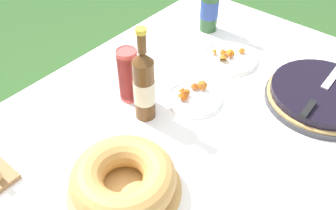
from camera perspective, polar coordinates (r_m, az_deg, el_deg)
The scene contains 10 objects.
garden_table at distance 1.30m, azimuth 3.15°, elevation -5.31°, with size 1.70×1.17×0.78m.
tablecloth at distance 1.26m, azimuth 3.24°, elevation -3.64°, with size 1.71×1.18×0.10m.
berry_tart at distance 1.43m, azimuth 22.35°, elevation 1.36°, with size 0.39×0.39×0.06m.
serving_knife at distance 1.39m, azimuth 22.30°, elevation 1.84°, with size 0.38×0.03×0.01m.
bundt_cake at distance 1.05m, azimuth -6.82°, elevation -11.19°, with size 0.33×0.33×0.10m.
cup_stack at distance 1.30m, azimuth -6.07°, elevation 4.54°, with size 0.07×0.07×0.20m.
cider_bottle_green at distance 1.69m, azimuth 6.39°, elevation 15.05°, with size 0.08×0.08×0.33m.
cider_bottle_amber at distance 1.21m, azimuth -3.67°, elevation 2.99°, with size 0.07×0.07×0.34m.
snack_plate_near at distance 1.56m, azimuth 9.28°, elevation 7.11°, with size 0.23×0.23×0.05m.
snack_plate_left at distance 1.34m, azimuth 4.02°, elevation 1.20°, with size 0.20×0.20×0.06m.
Camera 1 is at (-0.72, -0.51, 1.67)m, focal length 40.00 mm.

